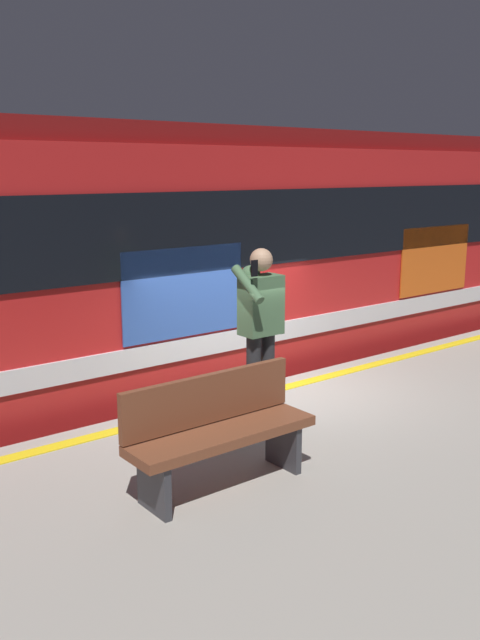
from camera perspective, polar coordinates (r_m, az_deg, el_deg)
The scene contains 9 objects.
ground_plane at distance 8.48m, azimuth 0.44°, elevation -12.77°, with size 23.66×23.66×0.00m, color #4C4742.
platform at distance 6.69m, azimuth 14.24°, elevation -15.15°, with size 13.80×4.93×1.11m, color #9E998E.
safety_line at distance 7.85m, azimuth 1.83°, elevation -6.09°, with size 13.53×0.16×0.01m, color yellow.
track_rail_near at distance 9.31m, azimuth -4.11°, elevation -9.88°, with size 17.94×0.08×0.16m, color slate.
track_rail_far at distance 10.45m, azimuth -8.57°, elevation -7.45°, with size 17.94×0.08×0.16m, color slate.
train_carriage at distance 10.24m, azimuth 1.16°, elevation 6.27°, with size 12.99×3.12×3.95m.
passenger at distance 6.64m, azimuth 1.70°, elevation -0.17°, with size 0.57×0.55×1.76m.
handbag at distance 6.61m, azimuth -2.13°, elevation -8.27°, with size 0.39×0.35×0.34m.
bench at distance 5.51m, azimuth -1.82°, elevation -8.90°, with size 1.60×0.44×0.90m.
Camera 1 is at (4.79, 5.99, 3.61)m, focal length 38.62 mm.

